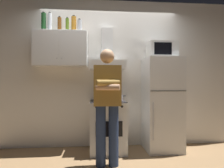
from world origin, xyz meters
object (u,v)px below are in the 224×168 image
(bottle_wine_green, at_px, (44,22))
(bottle_beer_brown, at_px, (60,25))
(bottle_canister_steel, at_px, (80,26))
(bottle_olive_oil, at_px, (67,25))
(upper_cabinet, at_px, (61,49))
(bottle_liquor_amber, at_px, (74,24))
(cooking_pot, at_px, (116,98))
(range_hood, at_px, (107,59))
(microwave, at_px, (162,50))
(bottle_vodka_clear, at_px, (50,22))
(person_standing, at_px, (107,102))
(refrigerator, at_px, (162,104))
(stove_oven, at_px, (108,126))

(bottle_wine_green, bearing_deg, bottle_beer_brown, 4.39)
(bottle_canister_steel, bearing_deg, bottle_olive_oil, -174.37)
(upper_cabinet, distance_m, bottle_olive_oil, 0.43)
(bottle_liquor_amber, height_order, bottle_beer_brown, bottle_liquor_amber)
(cooking_pot, bearing_deg, bottle_beer_brown, 163.99)
(bottle_olive_oil, bearing_deg, bottle_canister_steel, 5.63)
(bottle_liquor_amber, distance_m, bottle_beer_brown, 0.24)
(range_hood, bearing_deg, microwave, -6.46)
(cooking_pot, relative_size, bottle_beer_brown, 1.16)
(bottle_vodka_clear, height_order, bottle_canister_steel, bottle_vodka_clear)
(microwave, height_order, bottle_liquor_amber, bottle_liquor_amber)
(microwave, distance_m, bottle_beer_brown, 1.84)
(person_standing, height_order, cooking_pot, person_standing)
(microwave, height_order, bottle_vodka_clear, bottle_vodka_clear)
(bottle_wine_green, bearing_deg, cooking_pot, -11.76)
(bottle_vodka_clear, bearing_deg, refrigerator, -3.92)
(bottle_liquor_amber, distance_m, bottle_wine_green, 0.51)
(stove_oven, xyz_separation_m, microwave, (0.95, 0.02, 1.31))
(person_standing, height_order, bottle_liquor_amber, bottle_liquor_amber)
(bottle_canister_steel, height_order, bottle_beer_brown, bottle_beer_brown)
(upper_cabinet, xyz_separation_m, bottle_liquor_amber, (0.21, 0.03, 0.44))
(refrigerator, distance_m, bottle_liquor_amber, 2.08)
(bottle_beer_brown, bearing_deg, bottle_liquor_amber, 0.68)
(bottle_liquor_amber, relative_size, bottle_canister_steel, 1.26)
(refrigerator, height_order, bottle_olive_oil, bottle_olive_oil)
(bottle_canister_steel, bearing_deg, cooking_pot, -23.34)
(range_hood, bearing_deg, refrigerator, -7.55)
(bottle_liquor_amber, relative_size, bottle_beer_brown, 1.09)
(stove_oven, xyz_separation_m, bottle_canister_steel, (-0.49, 0.15, 1.73))
(bottle_canister_steel, bearing_deg, refrigerator, -5.80)
(cooking_pot, height_order, bottle_vodka_clear, bottle_vodka_clear)
(refrigerator, xyz_separation_m, bottle_liquor_amber, (-1.54, 0.16, 1.39))
(range_hood, distance_m, refrigerator, 1.25)
(cooking_pot, bearing_deg, upper_cabinet, 165.27)
(upper_cabinet, height_order, cooking_pot, upper_cabinet)
(person_standing, bearing_deg, cooking_pot, 69.70)
(stove_oven, distance_m, bottle_canister_steel, 1.80)
(cooking_pot, bearing_deg, bottle_olive_oil, 163.44)
(refrigerator, xyz_separation_m, person_standing, (-1.00, -0.61, 0.10))
(bottle_canister_steel, relative_size, bottle_wine_green, 0.71)
(upper_cabinet, bearing_deg, stove_oven, -8.90)
(bottle_beer_brown, xyz_separation_m, bottle_wine_green, (-0.27, -0.02, 0.03))
(microwave, distance_m, bottle_canister_steel, 1.50)
(person_standing, distance_m, bottle_liquor_amber, 1.59)
(microwave, xyz_separation_m, bottle_liquor_amber, (-1.54, 0.14, 0.45))
(upper_cabinet, height_order, refrigerator, upper_cabinet)
(microwave, height_order, person_standing, microwave)
(range_hood, height_order, bottle_wine_green, bottle_wine_green)
(stove_oven, distance_m, bottle_beer_brown, 1.94)
(person_standing, distance_m, bottle_wine_green, 1.83)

